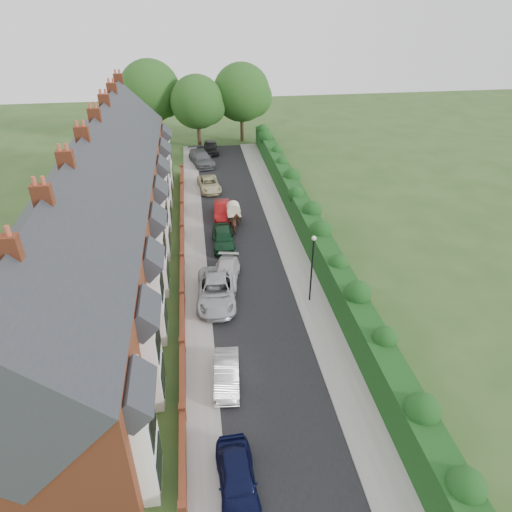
{
  "coord_description": "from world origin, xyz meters",
  "views": [
    {
      "loc": [
        -3.84,
        -20.87,
        19.1
      ],
      "look_at": [
        0.05,
        6.94,
        2.2
      ],
      "focal_mm": 32.0,
      "sensor_mm": 36.0,
      "label": 1
    }
  ],
  "objects_px": {
    "car_silver_b": "(216,291)",
    "horse": "(236,225)",
    "car_red": "(222,210)",
    "car_grey": "(201,158)",
    "lamppost": "(312,261)",
    "car_black": "(211,147)",
    "car_navy": "(237,478)",
    "car_silver_a": "(227,374)",
    "car_beige": "(209,184)",
    "horse_cart": "(234,211)",
    "car_green": "(223,238)",
    "car_white": "(226,274)"
  },
  "relations": [
    {
      "from": "car_red",
      "to": "car_grey",
      "type": "xyz_separation_m",
      "value": [
        -1.4,
        14.8,
        0.12
      ]
    },
    {
      "from": "car_red",
      "to": "car_beige",
      "type": "distance_m",
      "value": 6.76
    },
    {
      "from": "car_silver_a",
      "to": "car_red",
      "type": "xyz_separation_m",
      "value": [
        1.33,
        20.93,
        0.04
      ]
    },
    {
      "from": "car_silver_b",
      "to": "car_white",
      "type": "relative_size",
      "value": 1.25
    },
    {
      "from": "lamppost",
      "to": "horse",
      "type": "xyz_separation_m",
      "value": [
        -4.04,
        10.96,
        -2.58
      ]
    },
    {
      "from": "car_silver_b",
      "to": "horse_cart",
      "type": "height_order",
      "value": "horse_cart"
    },
    {
      "from": "car_silver_a",
      "to": "car_red",
      "type": "distance_m",
      "value": 20.97
    },
    {
      "from": "lamppost",
      "to": "car_red",
      "type": "relative_size",
      "value": 1.26
    },
    {
      "from": "lamppost",
      "to": "car_beige",
      "type": "xyz_separation_m",
      "value": [
        -5.88,
        20.9,
        -2.66
      ]
    },
    {
      "from": "lamppost",
      "to": "horse_cart",
      "type": "bearing_deg",
      "value": 107.51
    },
    {
      "from": "car_silver_b",
      "to": "car_white",
      "type": "height_order",
      "value": "car_silver_b"
    },
    {
      "from": "lamppost",
      "to": "car_red",
      "type": "distance_m",
      "value": 15.28
    },
    {
      "from": "car_silver_b",
      "to": "horse",
      "type": "relative_size",
      "value": 3.34
    },
    {
      "from": "horse_cart",
      "to": "car_red",
      "type": "bearing_deg",
      "value": 124.46
    },
    {
      "from": "car_navy",
      "to": "horse_cart",
      "type": "distance_m",
      "value": 25.87
    },
    {
      "from": "car_beige",
      "to": "horse_cart",
      "type": "xyz_separation_m",
      "value": [
        1.85,
        -8.11,
        0.51
      ]
    },
    {
      "from": "car_grey",
      "to": "car_navy",
      "type": "bearing_deg",
      "value": -103.04
    },
    {
      "from": "car_grey",
      "to": "car_red",
      "type": "bearing_deg",
      "value": -97.64
    },
    {
      "from": "car_red",
      "to": "horse_cart",
      "type": "distance_m",
      "value": 1.77
    },
    {
      "from": "car_beige",
      "to": "lamppost",
      "type": "bearing_deg",
      "value": -80.61
    },
    {
      "from": "car_silver_b",
      "to": "horse",
      "type": "bearing_deg",
      "value": 80.12
    },
    {
      "from": "car_silver_a",
      "to": "car_black",
      "type": "bearing_deg",
      "value": 93.1
    },
    {
      "from": "car_black",
      "to": "horse",
      "type": "distance_m",
      "value": 22.31
    },
    {
      "from": "lamppost",
      "to": "car_black",
      "type": "xyz_separation_m",
      "value": [
        -5.0,
        33.25,
        -2.56
      ]
    },
    {
      "from": "car_beige",
      "to": "horse",
      "type": "xyz_separation_m",
      "value": [
        1.85,
        -9.94,
        0.08
      ]
    },
    {
      "from": "car_black",
      "to": "lamppost",
      "type": "bearing_deg",
      "value": -82.49
    },
    {
      "from": "car_silver_a",
      "to": "car_black",
      "type": "xyz_separation_m",
      "value": [
        1.33,
        39.98,
        0.1
      ]
    },
    {
      "from": "car_green",
      "to": "horse",
      "type": "bearing_deg",
      "value": 61.55
    },
    {
      "from": "car_green",
      "to": "car_grey",
      "type": "height_order",
      "value": "car_grey"
    },
    {
      "from": "car_grey",
      "to": "car_black",
      "type": "distance_m",
      "value": 4.48
    },
    {
      "from": "car_black",
      "to": "horse",
      "type": "relative_size",
      "value": 2.56
    },
    {
      "from": "car_navy",
      "to": "car_silver_a",
      "type": "bearing_deg",
      "value": 87.43
    },
    {
      "from": "car_beige",
      "to": "car_black",
      "type": "bearing_deg",
      "value": 79.59
    },
    {
      "from": "car_black",
      "to": "car_beige",
      "type": "bearing_deg",
      "value": -95.13
    },
    {
      "from": "car_navy",
      "to": "car_beige",
      "type": "xyz_separation_m",
      "value": [
        0.52,
        33.86,
        -0.07
      ]
    },
    {
      "from": "lamppost",
      "to": "car_silver_b",
      "type": "relative_size",
      "value": 0.91
    },
    {
      "from": "lamppost",
      "to": "car_silver_a",
      "type": "bearing_deg",
      "value": -133.26
    },
    {
      "from": "car_grey",
      "to": "horse_cart",
      "type": "height_order",
      "value": "horse_cart"
    },
    {
      "from": "car_silver_b",
      "to": "car_green",
      "type": "distance_m",
      "value": 7.67
    },
    {
      "from": "car_grey",
      "to": "car_black",
      "type": "xyz_separation_m",
      "value": [
        1.4,
        4.25,
        -0.06
      ]
    },
    {
      "from": "car_silver_b",
      "to": "car_red",
      "type": "xyz_separation_m",
      "value": [
        1.4,
        13.2,
        -0.11
      ]
    },
    {
      "from": "car_silver_b",
      "to": "car_beige",
      "type": "relative_size",
      "value": 1.24
    },
    {
      "from": "lamppost",
      "to": "horse",
      "type": "relative_size",
      "value": 3.04
    },
    {
      "from": "horse_cart",
      "to": "car_silver_b",
      "type": "bearing_deg",
      "value": -101.34
    },
    {
      "from": "car_navy",
      "to": "car_white",
      "type": "relative_size",
      "value": 0.92
    },
    {
      "from": "car_green",
      "to": "car_red",
      "type": "bearing_deg",
      "value": 86.94
    },
    {
      "from": "car_silver_a",
      "to": "car_black",
      "type": "height_order",
      "value": "car_black"
    },
    {
      "from": "lamppost",
      "to": "car_silver_a",
      "type": "distance_m",
      "value": 9.62
    },
    {
      "from": "car_navy",
      "to": "horse_cart",
      "type": "xyz_separation_m",
      "value": [
        2.36,
        25.76,
        0.44
      ]
    },
    {
      "from": "car_silver_b",
      "to": "horse_cart",
      "type": "xyz_separation_m",
      "value": [
        2.36,
        11.79,
        0.36
      ]
    }
  ]
}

